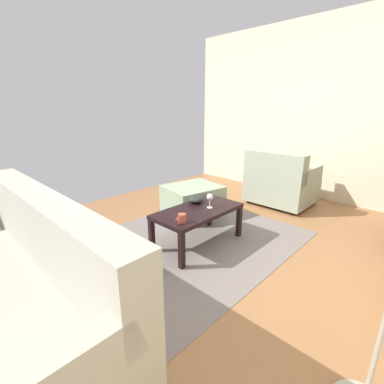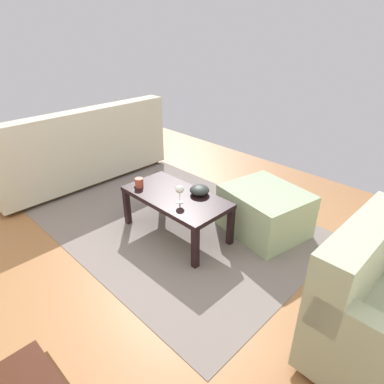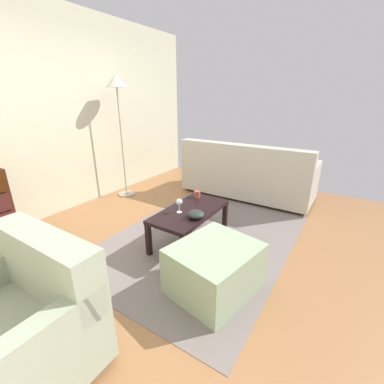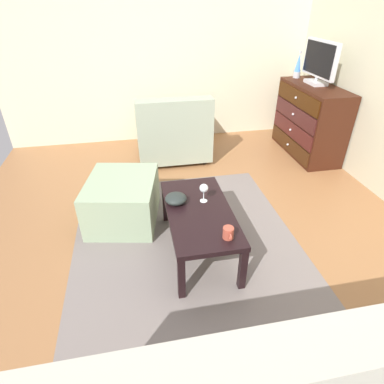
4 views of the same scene
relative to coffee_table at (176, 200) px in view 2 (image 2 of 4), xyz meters
The scene contains 8 objects.
ground_plane 0.40m from the coffee_table, 126.15° to the left, with size 5.44×4.46×0.05m, color #96643C.
area_rug 0.38m from the coffee_table, 36.68° to the right, with size 2.60×1.90×0.01m, color slate.
coffee_table is the anchor object (origin of this frame).
wine_glass 0.21m from the coffee_table, 152.43° to the left, with size 0.07×0.07×0.16m.
mug 0.39m from the coffee_table, 19.25° to the left, with size 0.11×0.08×0.08m.
bowl_decorative 0.23m from the coffee_table, 129.96° to the right, with size 0.17×0.17×0.08m, color #232A27.
couch_large 1.73m from the coffee_table, ahead, with size 0.85×2.09×0.90m.
ottoman 0.83m from the coffee_table, 132.22° to the right, with size 0.70×0.60×0.42m, color #8FA482.
Camera 2 is at (-1.84, 1.62, 1.79)m, focal length 31.12 mm.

